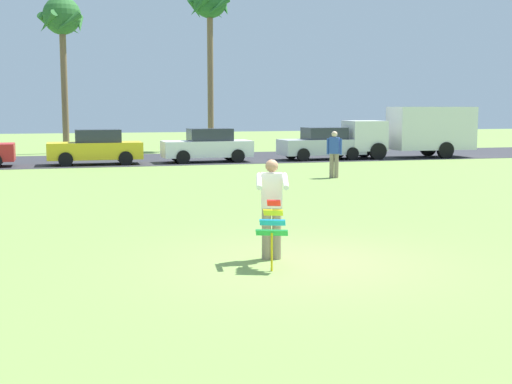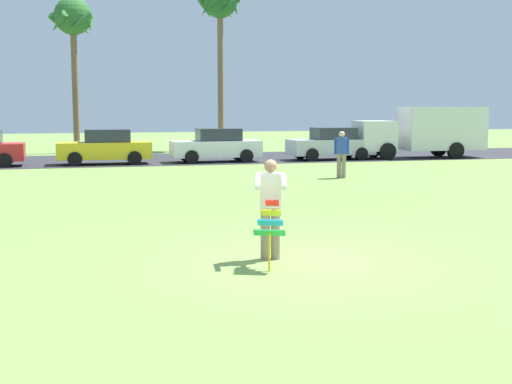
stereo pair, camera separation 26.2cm
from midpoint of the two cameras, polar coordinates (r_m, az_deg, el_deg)
The scene contains 11 objects.
ground_plane at distance 11.63m, azimuth 4.57°, elevation -5.90°, with size 120.00×120.00×0.00m, color olive.
road_strip at distance 34.55m, azimuth -8.22°, elevation 2.72°, with size 120.00×8.00×0.01m, color #2D2D33.
person_kite_flyer at distance 11.68m, azimuth 1.86°, elevation -1.09°, with size 0.66×0.74×1.73m.
kite_held at distance 11.02m, azimuth 1.89°, elevation -2.74°, with size 0.57×0.72×1.10m.
parked_car_yellow at distance 31.92m, azimuth -12.29°, elevation 3.66°, with size 4.20×1.84×1.60m.
parked_car_white at distance 32.53m, azimuth -3.11°, elevation 3.87°, with size 4.23×1.89×1.60m.
parked_car_silver at distance 34.15m, azimuth 6.52°, elevation 3.99°, with size 4.26×1.96×1.60m.
parked_truck_white_box at distance 36.30m, azimuth 14.26°, elevation 5.01°, with size 6.76×2.28×2.62m.
palm_tree_right_near at distance 40.64m, azimuth -14.86°, elevation 13.50°, with size 2.58×2.71×8.72m.
palm_tree_centre_far at distance 42.18m, azimuth -2.84°, elevation 15.05°, with size 2.58×2.71×9.98m.
person_walker_near at distance 25.37m, azimuth 7.46°, elevation 3.26°, with size 0.50×0.38×1.73m.
Camera 2 is at (-3.58, -10.75, 2.62)m, focal length 47.84 mm.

